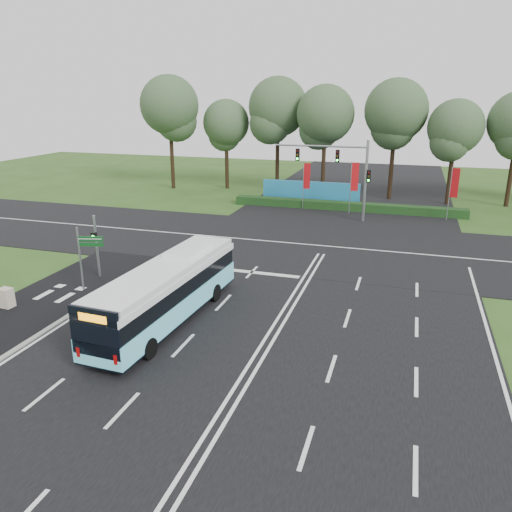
# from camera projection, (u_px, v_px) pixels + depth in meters

# --- Properties ---
(ground) EXTENTS (120.00, 120.00, 0.00)m
(ground) POSITION_uv_depth(u_px,v_px,m) (283.00, 311.00, 25.76)
(ground) COLOR #2D4C19
(ground) RESTS_ON ground
(road_main) EXTENTS (20.00, 120.00, 0.04)m
(road_main) POSITION_uv_depth(u_px,v_px,m) (283.00, 310.00, 25.75)
(road_main) COLOR black
(road_main) RESTS_ON ground
(road_cross) EXTENTS (120.00, 14.00, 0.05)m
(road_cross) POSITION_uv_depth(u_px,v_px,m) (323.00, 246.00, 36.65)
(road_cross) COLOR black
(road_cross) RESTS_ON ground
(bike_path) EXTENTS (5.00, 18.00, 0.06)m
(bike_path) POSITION_uv_depth(u_px,v_px,m) (42.00, 304.00, 26.55)
(bike_path) COLOR black
(bike_path) RESTS_ON ground
(kerb_strip) EXTENTS (0.25, 18.00, 0.12)m
(kerb_strip) POSITION_uv_depth(u_px,v_px,m) (80.00, 309.00, 25.86)
(kerb_strip) COLOR gray
(kerb_strip) RESTS_ON ground
(city_bus) EXTENTS (2.89, 11.13, 3.16)m
(city_bus) POSITION_uv_depth(u_px,v_px,m) (167.00, 291.00, 24.05)
(city_bus) COLOR #6EE9FF
(city_bus) RESTS_ON ground
(pedestrian_signal) EXTENTS (0.33, 0.44, 3.88)m
(pedestrian_signal) POSITION_uv_depth(u_px,v_px,m) (96.00, 244.00, 29.79)
(pedestrian_signal) COLOR gray
(pedestrian_signal) RESTS_ON ground
(street_sign) EXTENTS (1.42, 0.44, 3.73)m
(street_sign) POSITION_uv_depth(u_px,v_px,m) (85.00, 251.00, 27.68)
(street_sign) COLOR gray
(street_sign) RESTS_ON ground
(utility_cabinet) EXTENTS (0.69, 0.59, 1.09)m
(utility_cabinet) POSITION_uv_depth(u_px,v_px,m) (6.00, 298.00, 25.95)
(utility_cabinet) COLOR #C3B49D
(utility_cabinet) RESTS_ON ground
(banner_flag_left) EXTENTS (0.67, 0.13, 4.56)m
(banner_flag_left) POSITION_uv_depth(u_px,v_px,m) (306.00, 179.00, 47.55)
(banner_flag_left) COLOR gray
(banner_flag_left) RESTS_ON ground
(banner_flag_mid) EXTENTS (0.71, 0.22, 4.87)m
(banner_flag_mid) POSITION_uv_depth(u_px,v_px,m) (354.00, 180.00, 45.70)
(banner_flag_mid) COLOR gray
(banner_flag_mid) RESTS_ON ground
(banner_flag_right) EXTENTS (0.68, 0.25, 4.76)m
(banner_flag_right) POSITION_uv_depth(u_px,v_px,m) (453.00, 186.00, 43.05)
(banner_flag_right) COLOR gray
(banner_flag_right) RESTS_ON ground
(traffic_light_gantry) EXTENTS (8.41, 0.28, 7.00)m
(traffic_light_gantry) POSITION_uv_depth(u_px,v_px,m) (345.00, 167.00, 42.88)
(traffic_light_gantry) COLOR gray
(traffic_light_gantry) RESTS_ON ground
(hedge) EXTENTS (22.00, 1.20, 0.80)m
(hedge) POSITION_uv_depth(u_px,v_px,m) (346.00, 206.00, 47.89)
(hedge) COLOR #163212
(hedge) RESTS_ON ground
(blue_hoarding) EXTENTS (10.00, 0.30, 2.20)m
(blue_hoarding) POSITION_uv_depth(u_px,v_px,m) (310.00, 192.00, 51.07)
(blue_hoarding) COLOR teal
(blue_hoarding) RESTS_ON ground
(eucalyptus_row) EXTENTS (54.77, 9.55, 12.83)m
(eucalyptus_row) POSITION_uv_depth(u_px,v_px,m) (372.00, 115.00, 51.21)
(eucalyptus_row) COLOR black
(eucalyptus_row) RESTS_ON ground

